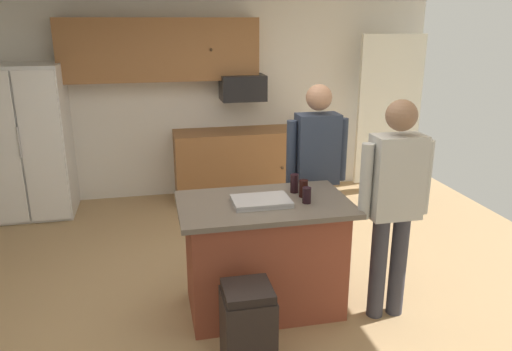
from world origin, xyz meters
TOP-DOWN VIEW (x-y plane):
  - floor at (0.00, 0.00)m, footprint 7.04×7.04m
  - back_wall at (0.00, 2.80)m, footprint 6.40×0.10m
  - french_door_window_panel at (2.60, 2.40)m, footprint 0.90×0.06m
  - cabinet_run_upper at (-0.40, 2.60)m, footprint 2.40×0.38m
  - cabinet_run_lower at (0.60, 2.48)m, footprint 1.80×0.63m
  - refrigerator at (-2.00, 2.38)m, footprint 0.92×0.76m
  - microwave_over_range at (0.60, 2.50)m, footprint 0.56×0.40m
  - kitchen_island at (0.25, -0.23)m, footprint 1.34×0.82m
  - person_host_foreground at (1.18, -0.53)m, footprint 0.57×0.23m
  - person_guest_left at (0.88, 0.37)m, footprint 0.57×0.23m
  - glass_dark_ale at (0.54, -0.06)m, footprint 0.07×0.07m
  - tumbler_amber at (0.56, -0.32)m, footprint 0.07×0.07m
  - glass_stout_tall at (0.58, -0.18)m, footprint 0.07×0.07m
  - serving_tray at (0.22, -0.26)m, footprint 0.44×0.30m
  - trash_bin at (-0.02, -0.92)m, footprint 0.34×0.34m

SIDE VIEW (x-z plane):
  - floor at x=0.00m, z-range 0.00..0.00m
  - trash_bin at x=-0.02m, z-range 0.00..0.61m
  - cabinet_run_lower at x=0.60m, z-range 0.00..0.90m
  - kitchen_island at x=0.25m, z-range 0.01..0.93m
  - refrigerator at x=-2.00m, z-range 0.00..1.80m
  - serving_tray at x=0.22m, z-range 0.93..0.97m
  - tumbler_amber at x=0.56m, z-range 0.93..1.05m
  - glass_stout_tall at x=0.58m, z-range 0.93..1.07m
  - glass_dark_ale at x=0.54m, z-range 0.93..1.08m
  - person_host_foreground at x=1.18m, z-range 0.14..1.88m
  - person_guest_left at x=0.88m, z-range 0.14..1.89m
  - french_door_window_panel at x=2.60m, z-range 0.10..2.10m
  - back_wall at x=0.00m, z-range 0.00..2.60m
  - microwave_over_range at x=0.60m, z-range 1.29..1.61m
  - cabinet_run_upper at x=-0.40m, z-range 1.55..2.30m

